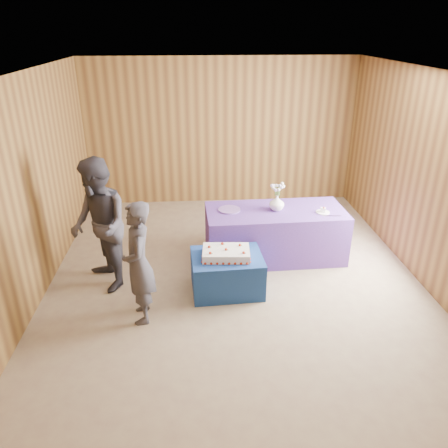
{
  "coord_description": "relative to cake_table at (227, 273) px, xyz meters",
  "views": [
    {
      "loc": [
        -0.51,
        -5.08,
        3.19
      ],
      "look_at": [
        -0.14,
        0.1,
        0.81
      ],
      "focal_mm": 35.0,
      "sensor_mm": 36.0,
      "label": 1
    }
  ],
  "objects": [
    {
      "name": "ground",
      "position": [
        0.13,
        0.22,
        -0.25
      ],
      "size": [
        6.0,
        6.0,
        0.0
      ],
      "primitive_type": "plane",
      "color": "gray",
      "rests_on": "ground"
    },
    {
      "name": "room_shell",
      "position": [
        0.13,
        0.22,
        1.55
      ],
      "size": [
        5.04,
        6.04,
        2.72
      ],
      "color": "brown",
      "rests_on": "ground"
    },
    {
      "name": "cake_table",
      "position": [
        0.0,
        0.0,
        0.0
      ],
      "size": [
        0.94,
        0.75,
        0.5
      ],
      "primitive_type": "cube",
      "rotation": [
        0.0,
        0.0,
        0.06
      ],
      "color": "navy",
      "rests_on": "ground"
    },
    {
      "name": "serving_table",
      "position": [
        0.77,
        0.86,
        0.12
      ],
      "size": [
        2.03,
        0.97,
        0.75
      ],
      "primitive_type": "cube",
      "rotation": [
        0.0,
        0.0,
        0.03
      ],
      "color": "#583490",
      "rests_on": "ground"
    },
    {
      "name": "sheet_cake",
      "position": [
        -0.01,
        -0.02,
        0.3
      ],
      "size": [
        0.65,
        0.46,
        0.14
      ],
      "rotation": [
        0.0,
        0.0,
        -0.07
      ],
      "color": "white",
      "rests_on": "cake_table"
    },
    {
      "name": "vase",
      "position": [
        0.78,
        0.87,
        0.61
      ],
      "size": [
        0.25,
        0.25,
        0.22
      ],
      "primitive_type": "imported",
      "rotation": [
        0.0,
        0.0,
        -0.17
      ],
      "color": "silver",
      "rests_on": "serving_table"
    },
    {
      "name": "flower_spray",
      "position": [
        0.78,
        0.87,
        0.86
      ],
      "size": [
        0.21,
        0.21,
        0.16
      ],
      "color": "#366026",
      "rests_on": "vase"
    },
    {
      "name": "platter",
      "position": [
        0.1,
        0.91,
        0.51
      ],
      "size": [
        0.38,
        0.38,
        0.02
      ],
      "primitive_type": "cylinder",
      "rotation": [
        0.0,
        0.0,
        -0.21
      ],
      "color": "#7251A2",
      "rests_on": "serving_table"
    },
    {
      "name": "plate",
      "position": [
        1.43,
        0.73,
        0.51
      ],
      "size": [
        0.25,
        0.25,
        0.01
      ],
      "primitive_type": "cylinder",
      "rotation": [
        0.0,
        0.0,
        -0.39
      ],
      "color": "silver",
      "rests_on": "serving_table"
    },
    {
      "name": "cake_slice",
      "position": [
        1.43,
        0.73,
        0.54
      ],
      "size": [
        0.09,
        0.08,
        0.08
      ],
      "rotation": [
        0.0,
        0.0,
        -0.33
      ],
      "color": "white",
      "rests_on": "plate"
    },
    {
      "name": "knife",
      "position": [
        1.52,
        0.6,
        0.5
      ],
      "size": [
        0.26,
        0.04,
        0.0
      ],
      "primitive_type": "cube",
      "rotation": [
        0.0,
        0.0,
        -0.07
      ],
      "color": "#B6B6BA",
      "rests_on": "serving_table"
    },
    {
      "name": "guest_left",
      "position": [
        -1.04,
        -0.53,
        0.49
      ],
      "size": [
        0.42,
        0.58,
        1.47
      ],
      "primitive_type": "imported",
      "rotation": [
        0.0,
        0.0,
        -1.43
      ],
      "color": "#35333D",
      "rests_on": "ground"
    },
    {
      "name": "guest_right",
      "position": [
        -1.6,
        0.23,
        0.62
      ],
      "size": [
        0.98,
        1.06,
        1.75
      ],
      "primitive_type": "imported",
      "rotation": [
        0.0,
        0.0,
        -1.1
      ],
      "color": "#32313B",
      "rests_on": "ground"
    }
  ]
}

